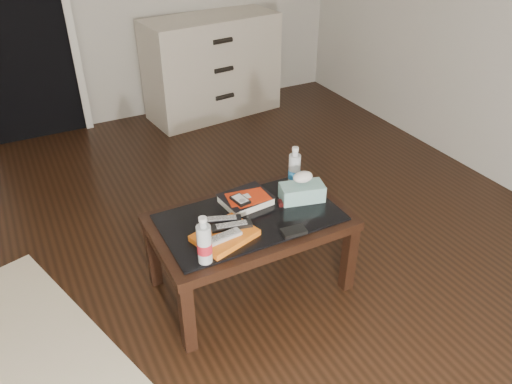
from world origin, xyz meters
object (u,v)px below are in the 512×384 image
Objects in this scene: tissue_box at (302,192)px; coffee_table at (250,227)px; dresser at (212,67)px; water_bottle_right at (295,167)px; water_bottle_left at (204,240)px; textbook at (246,199)px.

coffee_table is at bearing -163.20° from tissue_box.
water_bottle_right is (-0.43, -2.15, 0.13)m from dresser.
tissue_box reaches higher than coffee_table.
water_bottle_left is at bearing -120.27° from dresser.
water_bottle_right is at bearing 0.75° from textbook.
dresser reaches higher than water_bottle_right.
water_bottle_left is (-0.37, -0.34, 0.10)m from textbook.
water_bottle_left is 1.00× the size of water_bottle_right.
water_bottle_left reaches higher than textbook.
water_bottle_left is 1.03× the size of tissue_box.
tissue_box is at bearing -26.52° from textbook.
coffee_table is 4.00× the size of textbook.
coffee_table is at bearing -113.19° from textbook.
water_bottle_right is at bearing 23.84° from coffee_table.
coffee_table is 4.20× the size of water_bottle_right.
dresser is 5.24× the size of water_bottle_left.
coffee_table is 0.34m from tissue_box.
dresser is at bearing 78.69° from water_bottle_right.
water_bottle_left is (-0.33, -0.22, 0.18)m from coffee_table.
textbook is at bearing 72.69° from coffee_table.
dresser is at bearing 66.04° from water_bottle_left.
water_bottle_left reaches higher than coffee_table.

